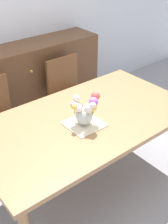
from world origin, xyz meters
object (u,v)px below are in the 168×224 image
object	(u,v)px
dresser	(45,80)
flower_vase	(85,110)
dining_table	(85,125)
chair_right	(68,91)

from	to	relation	value
dresser	flower_vase	size ratio (longest dim) A/B	5.25
dining_table	flower_vase	xyz separation A→B (m)	(-0.07, -0.09, 0.22)
dresser	flower_vase	distance (m)	1.55
chair_right	flower_vase	distance (m)	1.15
chair_right	flower_vase	xyz separation A→B (m)	(-0.52, -0.95, 0.39)
dining_table	chair_right	size ratio (longest dim) A/B	2.11
flower_vase	chair_right	bearing A→B (deg)	61.42
chair_right	flower_vase	size ratio (longest dim) A/B	3.36
dining_table	dresser	distance (m)	1.41
dining_table	dresser	bearing A→B (deg)	72.77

